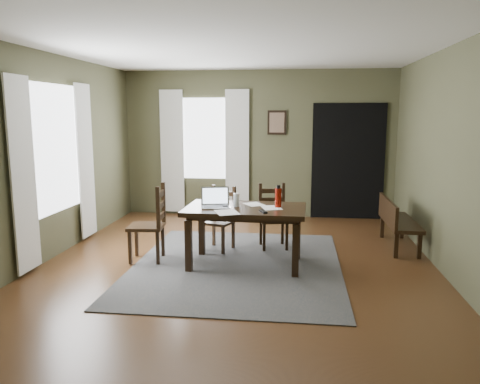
# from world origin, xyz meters

# --- Properties ---
(ground) EXTENTS (5.00, 6.00, 0.01)m
(ground) POSITION_xyz_m (0.00, 0.00, -0.01)
(ground) COLOR #492C16
(room_shell) EXTENTS (5.02, 6.02, 2.71)m
(room_shell) POSITION_xyz_m (0.00, 0.00, 1.80)
(room_shell) COLOR #4A4A30
(room_shell) RESTS_ON ground
(rug) EXTENTS (2.60, 3.20, 0.01)m
(rug) POSITION_xyz_m (0.00, 0.00, 0.01)
(rug) COLOR #3C3C3C
(rug) RESTS_ON ground
(dining_table) EXTENTS (1.51, 0.94, 0.74)m
(dining_table) POSITION_xyz_m (0.10, 0.02, 0.66)
(dining_table) COLOR black
(dining_table) RESTS_ON rug
(chair_end) EXTENTS (0.48, 0.48, 1.00)m
(chair_end) POSITION_xyz_m (-1.14, 0.06, 0.49)
(chair_end) COLOR black
(chair_end) RESTS_ON rug
(chair_back_left) EXTENTS (0.49, 0.49, 0.89)m
(chair_back_left) POSITION_xyz_m (-0.34, 0.69, 0.44)
(chair_back_left) COLOR black
(chair_back_left) RESTS_ON rug
(chair_back_right) EXTENTS (0.48, 0.48, 0.91)m
(chair_back_right) POSITION_xyz_m (0.41, 0.89, 0.45)
(chair_back_right) COLOR black
(chair_back_right) RESTS_ON rug
(bench) EXTENTS (0.40, 1.24, 0.70)m
(bench) POSITION_xyz_m (2.16, 1.10, 0.42)
(bench) COLOR black
(bench) RESTS_ON ground
(laptop) EXTENTS (0.41, 0.36, 0.24)m
(laptop) POSITION_xyz_m (-0.27, -0.00, 0.82)
(laptop) COLOR #B7B7BC
(laptop) RESTS_ON dining_table
(computer_mouse) EXTENTS (0.08, 0.10, 0.03)m
(computer_mouse) POSITION_xyz_m (-0.15, -0.03, 0.77)
(computer_mouse) COLOR #3F3F42
(computer_mouse) RESTS_ON dining_table
(tv_remote) EXTENTS (0.11, 0.19, 0.02)m
(tv_remote) POSITION_xyz_m (0.35, -0.26, 0.77)
(tv_remote) COLOR black
(tv_remote) RESTS_ON dining_table
(drinking_glass) EXTENTS (0.10, 0.10, 0.17)m
(drinking_glass) POSITION_xyz_m (-0.01, 0.05, 0.84)
(drinking_glass) COLOR silver
(drinking_glass) RESTS_ON dining_table
(water_bottle) EXTENTS (0.10, 0.10, 0.28)m
(water_bottle) POSITION_xyz_m (0.51, 0.06, 0.88)
(water_bottle) COLOR maroon
(water_bottle) RESTS_ON dining_table
(paper_c) EXTENTS (0.32, 0.34, 0.00)m
(paper_c) POSITION_xyz_m (0.19, 0.21, 0.76)
(paper_c) COLOR white
(paper_c) RESTS_ON dining_table
(paper_d) EXTENTS (0.30, 0.34, 0.00)m
(paper_d) POSITION_xyz_m (0.43, 0.02, 0.76)
(paper_d) COLOR white
(paper_d) RESTS_ON dining_table
(paper_e) EXTENTS (0.36, 0.40, 0.00)m
(paper_e) POSITION_xyz_m (-0.08, -0.33, 0.76)
(paper_e) COLOR white
(paper_e) RESTS_ON dining_table
(window_left) EXTENTS (0.01, 1.30, 1.70)m
(window_left) POSITION_xyz_m (-2.47, 0.20, 1.45)
(window_left) COLOR white
(window_left) RESTS_ON ground
(window_back) EXTENTS (1.00, 0.01, 1.50)m
(window_back) POSITION_xyz_m (-1.00, 2.97, 1.45)
(window_back) COLOR white
(window_back) RESTS_ON ground
(curtain_left_near) EXTENTS (0.03, 0.48, 2.30)m
(curtain_left_near) POSITION_xyz_m (-2.44, -0.62, 1.20)
(curtain_left_near) COLOR silver
(curtain_left_near) RESTS_ON ground
(curtain_left_far) EXTENTS (0.03, 0.48, 2.30)m
(curtain_left_far) POSITION_xyz_m (-2.44, 1.02, 1.20)
(curtain_left_far) COLOR silver
(curtain_left_far) RESTS_ON ground
(curtain_back_left) EXTENTS (0.44, 0.03, 2.30)m
(curtain_back_left) POSITION_xyz_m (-1.62, 2.94, 1.20)
(curtain_back_left) COLOR silver
(curtain_back_left) RESTS_ON ground
(curtain_back_right) EXTENTS (0.44, 0.03, 2.30)m
(curtain_back_right) POSITION_xyz_m (-0.38, 2.94, 1.20)
(curtain_back_right) COLOR silver
(curtain_back_right) RESTS_ON ground
(framed_picture) EXTENTS (0.34, 0.03, 0.44)m
(framed_picture) POSITION_xyz_m (0.35, 2.97, 1.75)
(framed_picture) COLOR black
(framed_picture) RESTS_ON ground
(doorway_back) EXTENTS (1.30, 0.03, 2.10)m
(doorway_back) POSITION_xyz_m (1.65, 2.97, 1.05)
(doorway_back) COLOR black
(doorway_back) RESTS_ON ground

